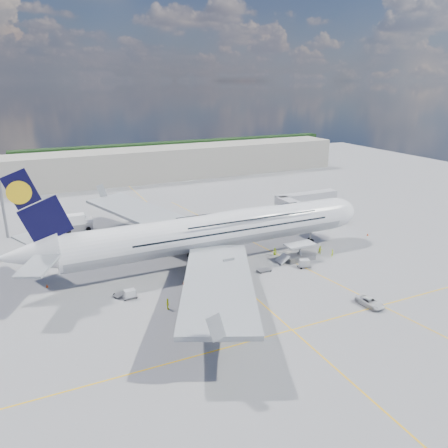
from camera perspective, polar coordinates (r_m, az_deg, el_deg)
name	(u,v)px	position (r m, az deg, el deg)	size (l,w,h in m)	color
ground	(235,279)	(85.45, 1.38, -7.23)	(300.00, 300.00, 0.00)	gray
taxi_line_main	(235,279)	(85.45, 1.38, -7.23)	(0.25, 220.00, 0.01)	yellow
taxi_line_cross	(292,330)	(70.29, 8.85, -13.49)	(120.00, 0.25, 0.01)	yellow
taxi_line_diag	(270,251)	(99.73, 6.05, -3.49)	(0.25, 100.00, 0.01)	yellow
airliner	(215,231)	(91.35, -1.23, -0.86)	(77.26, 79.15, 23.71)	white
jet_bridge	(302,202)	(114.56, 10.16, 2.80)	(18.80, 12.10, 8.50)	#B7B7BC
cargo_loader	(299,254)	(95.21, 9.73, -3.93)	(8.53, 3.20, 3.67)	silver
terminal	(123,166)	(170.41, -13.06, 7.34)	(180.00, 16.00, 12.00)	#B2AD9E
tree_line	(182,149)	(224.32, -5.46, 9.72)	(160.00, 6.00, 8.00)	#193814
dolly_row_a	(130,294)	(79.81, -12.20, -8.91)	(2.64, 1.51, 1.63)	gray
dolly_row_b	(211,287)	(80.19, -1.67, -8.24)	(3.24, 2.35, 1.84)	gray
dolly_row_c	(230,287)	(81.95, 0.84, -8.17)	(2.89, 2.23, 0.38)	gray
dolly_back	(121,294)	(81.31, -13.27, -8.90)	(3.22, 2.64, 0.42)	gray
dolly_nose_far	(304,263)	(91.71, 10.45, -5.07)	(3.02, 2.17, 1.73)	gray
dolly_nose_near	(264,270)	(88.98, 5.27, -6.01)	(2.95, 1.72, 0.42)	gray
baggage_tug	(213,299)	(76.85, -1.50, -9.71)	(2.79, 1.67, 1.63)	white
catering_truck_inner	(175,226)	(111.60, -6.37, -0.20)	(6.47, 4.43, 3.57)	gray
catering_truck_outer	(77,223)	(117.54, -18.61, 0.08)	(7.44, 2.95, 4.45)	gray
service_van	(370,302)	(79.72, 18.53, -9.64)	(2.40, 5.20, 1.45)	silver
crew_nose	(332,253)	(98.34, 13.97, -3.73)	(0.64, 0.42, 1.76)	#DDFF1A
crew_loader	(320,250)	(99.24, 12.45, -3.35)	(0.94, 0.73, 1.93)	#C7E117
crew_wing	(168,304)	(75.13, -7.37, -10.31)	(1.18, 0.49, 2.01)	#DBF219
crew_van	(275,251)	(97.18, 6.66, -3.57)	(0.83, 0.54, 1.71)	#BEEE19
crew_tug	(236,319)	(70.57, 1.58, -12.36)	(1.05, 0.60, 1.62)	#B3EB18
cone_nose	(368,234)	(114.49, 18.26, -1.29)	(0.48, 0.48, 0.61)	#FF520D
cone_wing_left_inner	(183,241)	(104.79, -5.35, -2.22)	(0.46, 0.46, 0.59)	#FF520D
cone_wing_left_outer	(126,235)	(111.43, -12.64, -1.36)	(0.39, 0.39, 0.50)	#FF520D
cone_wing_right_inner	(184,283)	(83.65, -5.26, -7.68)	(0.48, 0.48, 0.60)	#FF520D
cone_wing_right_outer	(185,317)	(72.69, -5.17, -11.95)	(0.43, 0.43, 0.54)	#FF520D
cone_tail	(47,286)	(88.60, -22.11, -7.49)	(0.48, 0.48, 0.62)	#FF520D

